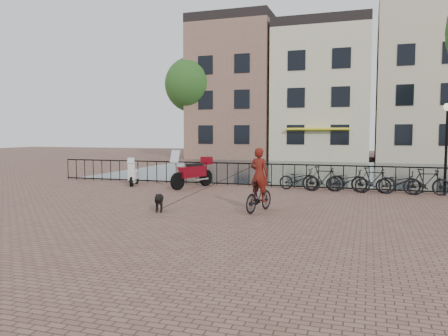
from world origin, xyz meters
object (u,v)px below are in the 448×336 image
(lamp_post, at_px, (447,132))
(scooter, at_px, (134,171))
(cyclist, at_px, (259,183))
(dog, at_px, (159,202))
(motorcycle, at_px, (192,168))

(lamp_post, height_order, scooter, lamp_post)
(lamp_post, height_order, cyclist, lamp_post)
(dog, bearing_deg, scooter, 102.10)
(lamp_post, xyz_separation_m, scooter, (-12.70, -0.83, -1.73))
(cyclist, relative_size, motorcycle, 0.93)
(motorcycle, bearing_deg, scooter, -161.47)
(lamp_post, distance_m, dog, 10.96)
(dog, xyz_separation_m, scooter, (-4.06, 5.57, 0.36))
(scooter, bearing_deg, lamp_post, -14.64)
(lamp_post, bearing_deg, cyclist, -136.39)
(cyclist, xyz_separation_m, dog, (-2.85, -0.87, -0.55))
(lamp_post, relative_size, motorcycle, 1.44)
(dog, height_order, motorcycle, motorcycle)
(cyclist, bearing_deg, lamp_post, -122.03)
(cyclist, xyz_separation_m, scooter, (-6.90, 4.70, -0.20))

